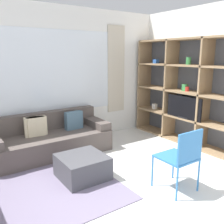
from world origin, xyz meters
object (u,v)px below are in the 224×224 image
shelving_unit (188,92)px  folding_chair (182,155)px  ottoman (82,167)px  couch_main (49,139)px

shelving_unit → folding_chair: bearing=-142.0°
shelving_unit → ottoman: 2.70m
shelving_unit → ottoman: bearing=-174.7°
shelving_unit → ottoman: size_ratio=3.94×
ottoman → folding_chair: 1.42m
ottoman → couch_main: bearing=93.2°
couch_main → folding_chair: folding_chair is taller
couch_main → ottoman: 1.18m
folding_chair → ottoman: bearing=-49.9°
shelving_unit → folding_chair: shelving_unit is taller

